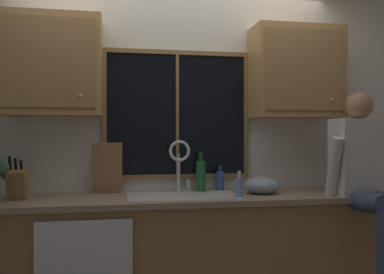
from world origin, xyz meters
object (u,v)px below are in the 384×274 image
object	(u,v)px
cutting_board	(107,168)
mixing_bowl	(262,185)
person_sitting_on_counter	(367,171)
bottle_green_glass	(220,180)
knife_block	(17,184)
bottle_tall_clear	(201,175)
soap_dispenser	(239,187)

from	to	relation	value
cutting_board	mixing_bowl	size ratio (longest dim) A/B	1.42
person_sitting_on_counter	mixing_bowl	distance (m)	0.76
bottle_green_glass	person_sitting_on_counter	bearing A→B (deg)	-27.83
knife_block	bottle_tall_clear	bearing A→B (deg)	7.68
person_sitting_on_counter	cutting_board	bearing A→B (deg)	165.39
cutting_board	bottle_green_glass	size ratio (longest dim) A/B	1.92
soap_dispenser	bottle_green_glass	size ratio (longest dim) A/B	0.94
cutting_board	soap_dispenser	size ratio (longest dim) A/B	2.05
person_sitting_on_counter	bottle_green_glass	bearing A→B (deg)	152.17
soap_dispenser	bottle_green_glass	world-z (taller)	bottle_green_glass
mixing_bowl	bottle_green_glass	xyz separation A→B (m)	(-0.27, 0.22, 0.02)
cutting_board	person_sitting_on_counter	bearing A→B (deg)	-14.61
mixing_bowl	bottle_green_glass	distance (m)	0.35
mixing_bowl	bottle_tall_clear	bearing A→B (deg)	157.87
cutting_board	bottle_tall_clear	distance (m)	0.72
knife_block	bottle_green_glass	world-z (taller)	knife_block
knife_block	bottle_green_glass	xyz separation A→B (m)	(1.48, 0.22, -0.03)
soap_dispenser	cutting_board	bearing A→B (deg)	159.32
person_sitting_on_counter	mixing_bowl	xyz separation A→B (m)	(-0.69, 0.29, -0.12)
person_sitting_on_counter	soap_dispenser	size ratio (longest dim) A/B	6.62
cutting_board	bottle_tall_clear	world-z (taller)	cutting_board
soap_dispenser	bottle_tall_clear	world-z (taller)	bottle_tall_clear
person_sitting_on_counter	bottle_green_glass	world-z (taller)	person_sitting_on_counter
mixing_bowl	person_sitting_on_counter	bearing A→B (deg)	-22.45
mixing_bowl	bottle_tall_clear	size ratio (longest dim) A/B	0.89
person_sitting_on_counter	knife_block	world-z (taller)	person_sitting_on_counter
cutting_board	bottle_green_glass	xyz separation A→B (m)	(0.88, 0.03, -0.11)
person_sitting_on_counter	mixing_bowl	bearing A→B (deg)	157.55
cutting_board	mixing_bowl	bearing A→B (deg)	-9.60
bottle_green_glass	cutting_board	bearing A→B (deg)	-178.27
soap_dispenser	mixing_bowl	bearing A→B (deg)	34.38
person_sitting_on_counter	cutting_board	xyz separation A→B (m)	(-1.84, 0.48, 0.01)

